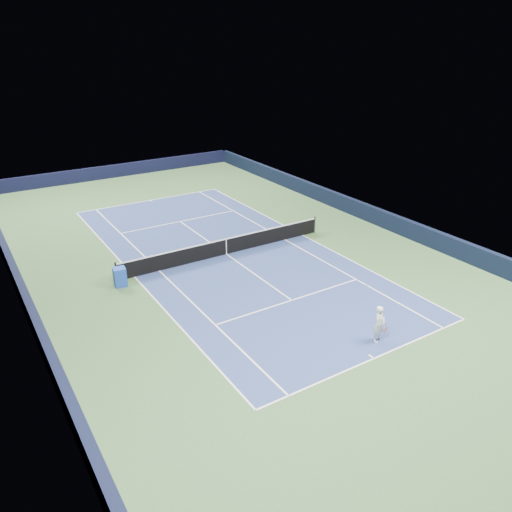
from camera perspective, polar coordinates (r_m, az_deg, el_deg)
ground at (r=28.75m, az=-3.40°, el=0.21°), size 40.00×40.00×0.00m
wall_far at (r=46.07m, az=-15.66°, el=9.37°), size 22.00×0.35×1.10m
wall_right at (r=34.67m, az=12.46°, el=4.92°), size 0.35×40.00×1.10m
wall_left at (r=25.69m, az=-25.09°, el=-3.94°), size 0.35×40.00×1.10m
court_surface at (r=28.74m, az=-3.40°, el=0.21°), size 10.97×23.77×0.01m
baseline_far at (r=38.94m, az=-11.99°, el=6.26°), size 10.97×0.08×0.00m
baseline_near at (r=20.46m, az=13.34°, el=-11.33°), size 10.97×0.08×0.00m
sideline_doubles_right at (r=31.52m, az=5.35°, el=2.39°), size 0.08×23.77×0.00m
sideline_doubles_left at (r=26.81m, az=-13.70°, el=-2.33°), size 0.08×23.77×0.00m
sideline_singles_right at (r=30.76m, az=3.31°, el=1.89°), size 0.08×23.77×0.00m
sideline_singles_left at (r=27.20m, az=-11.00°, el=-1.66°), size 0.08×23.77×0.00m
service_line_far at (r=34.10m, az=-8.65°, el=3.93°), size 8.23×0.08×0.00m
service_line_near at (r=23.91m, az=4.11°, el=-5.07°), size 8.23×0.08×0.00m
center_service_line at (r=28.74m, az=-3.40°, el=0.22°), size 0.08×12.80×0.00m
center_mark_far at (r=38.80m, az=-11.91°, el=6.20°), size 0.08×0.30×0.00m
center_mark_near at (r=20.55m, az=13.04°, el=-11.13°), size 0.08×0.30×0.00m
tennis_net at (r=28.54m, az=-3.43°, el=1.13°), size 12.90×0.10×1.07m
sponsor_cube at (r=25.88m, az=-15.27°, el=-2.32°), size 0.66×0.61×0.98m
tennis_player at (r=21.13m, az=13.93°, el=-7.56°), size 0.80×1.30×2.13m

